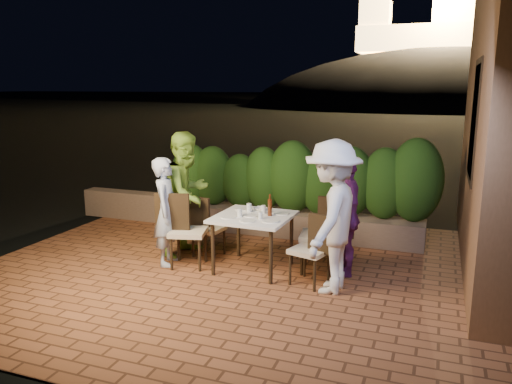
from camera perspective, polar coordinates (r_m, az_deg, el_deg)
The scene contains 31 objects.
ground at distance 6.42m, azimuth -3.36°, elevation -10.49°, with size 400.00×400.00×0.00m, color black.
terrace_floor at distance 6.87m, azimuth -1.66°, elevation -9.43°, with size 7.00×6.00×0.15m, color brown.
window_pane at distance 6.95m, azimuth 23.92°, elevation 7.40°, with size 0.08×1.00×1.40m, color black.
window_frame at distance 6.95m, azimuth 23.84°, elevation 7.41°, with size 0.06×1.15×1.55m, color black.
planter at distance 8.34m, azimuth 4.24°, elevation -3.58°, with size 4.20×0.55×0.40m, color brown.
hedge at distance 8.17m, azimuth 4.32°, elevation 1.49°, with size 4.00×0.70×1.10m, color #1A390F, non-canonical shape.
parapet at distance 9.57m, azimuth -13.29°, elevation -1.53°, with size 2.20×0.30×0.50m, color brown.
hill at distance 65.74m, azimuth 19.95°, elevation 5.65°, with size 52.00×40.00×22.00m, color black.
fortress at distance 65.92m, azimuth 20.89°, elevation 18.26°, with size 26.00×8.00×8.00m, color #FFCC7A, non-canonical shape.
dining_table at distance 6.74m, azimuth -0.30°, elevation -5.79°, with size 0.98×0.98×0.75m, color white, non-canonical shape.
plate_nw at distance 6.54m, azimuth -3.17°, elevation -2.89°, with size 0.20×0.20×0.01m, color white.
plate_sw at distance 6.96m, azimuth -1.55°, elevation -1.95°, with size 0.22×0.22×0.01m, color white.
plate_ne at distance 6.35m, azimuth 1.65°, elevation -3.32°, with size 0.23×0.23×0.01m, color white.
plate_se at distance 6.74m, azimuth 2.87°, elevation -2.44°, with size 0.22×0.22×0.01m, color white.
plate_centre at distance 6.62m, azimuth -0.55°, elevation -2.68°, with size 0.23×0.23×0.01m, color white.
plate_front at distance 6.36m, azimuth -0.95°, elevation -3.30°, with size 0.21×0.21×0.01m, color white.
glass_nw at distance 6.56m, azimuth -1.88°, elevation -2.39°, with size 0.06×0.06×0.11m, color silver.
glass_sw at distance 6.82m, azimuth -0.80°, elevation -1.79°, with size 0.07×0.07×0.12m, color silver.
glass_ne at distance 6.45m, azimuth 0.50°, elevation -2.69°, with size 0.06×0.06×0.10m, color silver.
glass_se at distance 6.73m, azimuth 0.85°, elevation -2.00°, with size 0.07×0.07×0.11m, color silver.
beer_bottle at distance 6.59m, azimuth 1.60°, elevation -1.50°, with size 0.06×0.06×0.29m, color #4B1F0C, non-canonical shape.
bowl at distance 6.91m, azimuth 0.47°, elevation -1.94°, with size 0.17×0.17×0.04m, color white.
chair_left_front at distance 6.88m, azimuth -7.75°, elevation -4.35°, with size 0.47×0.47×1.02m, color black, non-canonical shape.
chair_left_back at distance 7.27m, azimuth -5.45°, elevation -4.04°, with size 0.40×0.40×0.86m, color black, non-canonical shape.
chair_right_front at distance 6.25m, azimuth 6.17°, elevation -6.46°, with size 0.43×0.43×0.92m, color black, non-canonical shape.
chair_right_back at distance 6.67m, azimuth 7.19°, elevation -4.81°, with size 0.48×0.48×1.03m, color black, non-canonical shape.
diner_blue at distance 6.96m, azimuth -10.16°, elevation -2.20°, with size 0.55×0.36×1.50m, color #ABBCDC.
diner_green at distance 7.33m, azimuth -7.86°, elevation -0.18°, with size 0.88×0.68×1.80m, color #89BB3A.
diner_white at distance 5.97m, azimuth 8.67°, elevation -2.84°, with size 1.19×0.68×1.84m, color silver.
diner_purple at distance 6.58m, azimuth 10.13°, elevation -2.67°, with size 0.92×0.38×1.58m, color #6B246D.
parapet_lamp at distance 9.14m, azimuth -9.82°, elevation 0.05°, with size 0.10×0.10×0.14m, color orange.
Camera 1 is at (2.40, -5.43, 2.43)m, focal length 35.00 mm.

